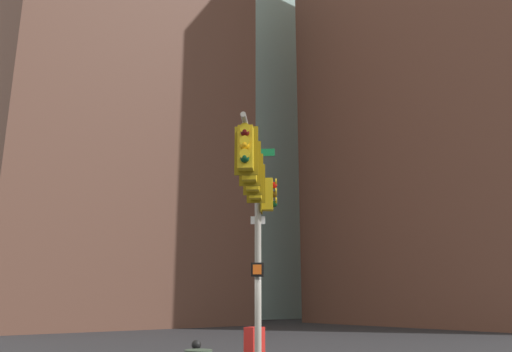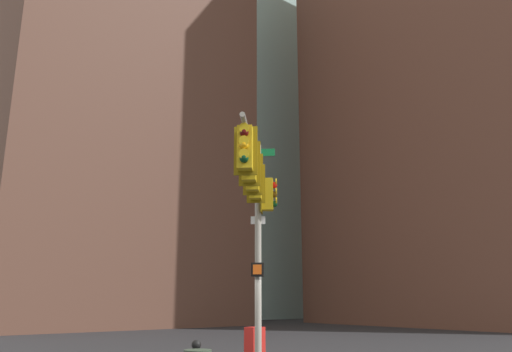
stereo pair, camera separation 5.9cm
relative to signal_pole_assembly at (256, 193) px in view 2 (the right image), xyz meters
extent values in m
cylinder|color=#9E998C|center=(1.26, -1.10, -1.43)|extent=(0.20, 0.20, 6.72)
cylinder|color=#9E998C|center=(-0.62, 0.63, 1.01)|extent=(3.85, 3.56, 0.12)
cylinder|color=#9E998C|center=(0.58, -0.48, 0.56)|extent=(0.82, 0.76, 0.75)
cube|color=#0F6B33|center=(1.26, -1.10, 1.68)|extent=(0.75, 0.81, 0.24)
cube|color=#0F6B33|center=(1.26, -1.10, 1.38)|extent=(0.82, 0.76, 0.24)
cube|color=white|center=(1.26, -1.10, -0.50)|extent=(0.33, 0.35, 0.24)
cube|color=gold|center=(0.44, -0.35, 0.45)|extent=(0.48, 0.48, 1.00)
cube|color=#7D640C|center=(0.58, -0.48, 0.45)|extent=(0.40, 0.43, 1.16)
sphere|color=#470A07|center=(0.29, -0.21, 0.75)|extent=(0.20, 0.20, 0.20)
cylinder|color=gold|center=(0.24, -0.17, 0.84)|extent=(0.19, 0.20, 0.23)
sphere|color=#4C330A|center=(0.29, -0.21, 0.45)|extent=(0.20, 0.20, 0.20)
cylinder|color=gold|center=(0.24, -0.17, 0.54)|extent=(0.19, 0.20, 0.23)
sphere|color=green|center=(0.29, -0.21, 0.15)|extent=(0.20, 0.20, 0.20)
cylinder|color=gold|center=(0.24, -0.17, 0.24)|extent=(0.19, 0.20, 0.23)
cube|color=gold|center=(-0.38, 0.40, 0.45)|extent=(0.48, 0.48, 1.00)
cube|color=#7D640C|center=(-0.24, 0.28, 0.45)|extent=(0.40, 0.43, 1.16)
sphere|color=red|center=(-0.53, 0.54, 0.75)|extent=(0.20, 0.20, 0.20)
cylinder|color=gold|center=(-0.58, 0.59, 0.84)|extent=(0.19, 0.20, 0.23)
sphere|color=#4C330A|center=(-0.53, 0.54, 0.45)|extent=(0.20, 0.20, 0.20)
cylinder|color=gold|center=(-0.58, 0.59, 0.54)|extent=(0.19, 0.20, 0.23)
sphere|color=#0A3819|center=(-0.53, 0.54, 0.15)|extent=(0.20, 0.20, 0.20)
cylinder|color=gold|center=(-0.58, 0.59, 0.24)|extent=(0.19, 0.20, 0.23)
cube|color=gold|center=(-1.20, 1.16, 0.45)|extent=(0.48, 0.48, 1.00)
cube|color=#7D640C|center=(-1.06, 1.03, 0.45)|extent=(0.40, 0.43, 1.16)
sphere|color=#470A07|center=(-1.35, 1.30, 0.75)|extent=(0.20, 0.20, 0.20)
cylinder|color=gold|center=(-1.39, 1.34, 0.84)|extent=(0.19, 0.20, 0.23)
sphere|color=#F29E0C|center=(-1.35, 1.30, 0.45)|extent=(0.20, 0.20, 0.20)
cylinder|color=gold|center=(-1.39, 1.34, 0.54)|extent=(0.19, 0.20, 0.23)
sphere|color=#0A3819|center=(-1.35, 1.30, 0.15)|extent=(0.20, 0.20, 0.20)
cylinder|color=gold|center=(-1.39, 1.34, 0.24)|extent=(0.19, 0.20, 0.23)
cube|color=gold|center=(-2.01, 1.91, 0.45)|extent=(0.48, 0.48, 1.00)
cube|color=#7D640C|center=(-1.87, 1.78, 0.45)|extent=(0.40, 0.43, 1.16)
sphere|color=#470A07|center=(-2.16, 2.05, 0.75)|extent=(0.20, 0.20, 0.20)
cylinder|color=gold|center=(-2.21, 2.09, 0.84)|extent=(0.19, 0.20, 0.23)
sphere|color=#F29E0C|center=(-2.16, 2.05, 0.45)|extent=(0.20, 0.20, 0.20)
cylinder|color=gold|center=(-2.21, 2.09, 0.54)|extent=(0.19, 0.20, 0.23)
sphere|color=#0A3819|center=(-2.16, 2.05, 0.15)|extent=(0.20, 0.20, 0.20)
cylinder|color=gold|center=(-2.21, 2.09, 0.24)|extent=(0.19, 0.20, 0.23)
cube|color=gold|center=(1.06, -1.32, 0.31)|extent=(0.48, 0.48, 1.00)
cube|color=#7D640C|center=(1.19, -1.18, 0.31)|extent=(0.43, 0.40, 1.16)
sphere|color=red|center=(0.92, -1.48, 0.61)|extent=(0.20, 0.20, 0.20)
cylinder|color=gold|center=(0.87, -1.52, 0.70)|extent=(0.20, 0.19, 0.23)
sphere|color=#4C330A|center=(0.92, -1.48, 0.31)|extent=(0.20, 0.20, 0.20)
cylinder|color=gold|center=(0.87, -1.52, 0.40)|extent=(0.20, 0.19, 0.23)
sphere|color=#0A3819|center=(0.92, -1.48, 0.01)|extent=(0.20, 0.20, 0.20)
cylinder|color=gold|center=(0.87, -1.52, 0.10)|extent=(0.20, 0.19, 0.23)
cube|color=black|center=(1.08, -0.93, -2.01)|extent=(0.43, 0.44, 0.40)
cube|color=#EA5914|center=(0.98, -0.84, -2.01)|extent=(0.19, 0.20, 0.28)
sphere|color=black|center=(1.48, 0.86, -4.06)|extent=(0.26, 0.26, 0.26)
cube|color=red|center=(2.83, -2.23, -4.27)|extent=(0.50, 0.61, 1.05)
cube|color=brown|center=(30.79, -6.92, 13.46)|extent=(20.85, 18.90, 36.52)
cube|color=brown|center=(11.16, -32.14, 16.94)|extent=(21.17, 19.01, 43.46)
cube|color=#9EC6C1|center=(42.93, -22.85, 23.34)|extent=(29.37, 23.78, 56.28)
camera|label=1|loc=(-10.49, 8.44, -2.87)|focal=34.83mm
camera|label=2|loc=(-10.53, 8.40, -2.87)|focal=34.83mm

